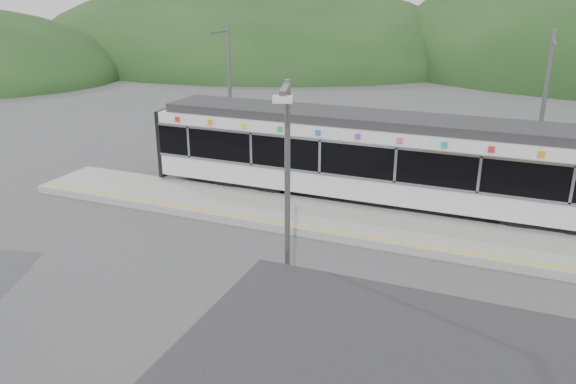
% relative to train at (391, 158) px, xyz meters
% --- Properties ---
extents(ground, '(120.00, 120.00, 0.00)m').
position_rel_train_xyz_m(ground, '(-1.63, -6.00, -2.06)').
color(ground, '#4C4C4F').
rests_on(ground, ground).
extents(hills, '(146.00, 149.00, 26.00)m').
position_rel_train_xyz_m(hills, '(4.56, -0.71, -2.06)').
color(hills, '#1E3D19').
rests_on(hills, ground).
extents(platform, '(26.00, 3.20, 0.30)m').
position_rel_train_xyz_m(platform, '(-1.63, -2.70, -1.91)').
color(platform, '#9E9E99').
rests_on(platform, ground).
extents(yellow_line, '(26.00, 0.10, 0.01)m').
position_rel_train_xyz_m(yellow_line, '(-1.63, -4.00, -1.76)').
color(yellow_line, yellow).
rests_on(yellow_line, platform).
extents(train, '(20.44, 3.01, 3.74)m').
position_rel_train_xyz_m(train, '(0.00, 0.00, 0.00)').
color(train, black).
rests_on(train, ground).
extents(catenary_mast_west, '(0.18, 1.80, 7.00)m').
position_rel_train_xyz_m(catenary_mast_west, '(-8.63, 2.56, 1.58)').
color(catenary_mast_west, slate).
rests_on(catenary_mast_west, ground).
extents(catenary_mast_east, '(0.18, 1.80, 7.00)m').
position_rel_train_xyz_m(catenary_mast_east, '(5.37, 2.56, 1.58)').
color(catenary_mast_east, slate).
rests_on(catenary_mast_east, ground).
extents(lamp_post, '(0.46, 1.21, 6.77)m').
position_rel_train_xyz_m(lamp_post, '(0.25, -11.66, 1.96)').
color(lamp_post, slate).
rests_on(lamp_post, ground).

